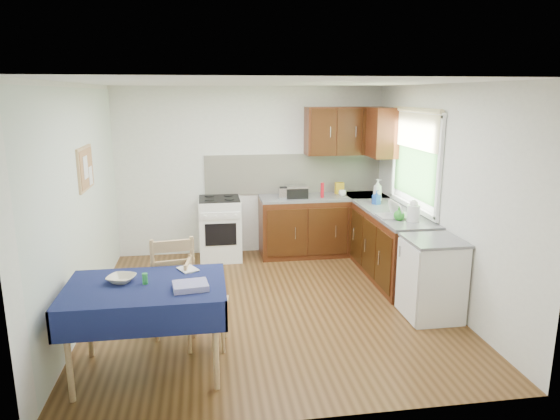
{
  "coord_description": "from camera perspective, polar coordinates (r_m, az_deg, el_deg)",
  "views": [
    {
      "loc": [
        -0.69,
        -5.32,
        2.39
      ],
      "look_at": [
        0.13,
        0.07,
        1.11
      ],
      "focal_mm": 32.0,
      "sensor_mm": 36.0,
      "label": 1
    }
  ],
  "objects": [
    {
      "name": "floor",
      "position": [
        5.88,
        -1.18,
        -10.83
      ],
      "size": [
        4.2,
        4.2,
        0.0
      ],
      "primitive_type": "plane",
      "color": "#472C13",
      "rests_on": "ground"
    },
    {
      "name": "ceiling",
      "position": [
        5.37,
        -1.31,
        14.34
      ],
      "size": [
        4.0,
        4.2,
        0.02
      ],
      "primitive_type": "cube",
      "color": "white",
      "rests_on": "wall_back"
    },
    {
      "name": "wall_back",
      "position": [
        7.54,
        -3.3,
        4.45
      ],
      "size": [
        4.0,
        0.02,
        2.5
      ],
      "primitive_type": "cube",
      "color": "white",
      "rests_on": "ground"
    },
    {
      "name": "wall_front",
      "position": [
        3.49,
        3.23,
        -5.93
      ],
      "size": [
        4.0,
        0.02,
        2.5
      ],
      "primitive_type": "cube",
      "color": "white",
      "rests_on": "ground"
    },
    {
      "name": "wall_left",
      "position": [
        5.6,
        -21.98,
        0.46
      ],
      "size": [
        0.02,
        4.2,
        2.5
      ],
      "primitive_type": "cube",
      "color": "silver",
      "rests_on": "ground"
    },
    {
      "name": "wall_right",
      "position": [
        6.07,
        17.84,
        1.71
      ],
      "size": [
        0.02,
        4.2,
        2.5
      ],
      "primitive_type": "cube",
      "color": "white",
      "rests_on": "ground"
    },
    {
      "name": "base_cabinets",
      "position": [
        7.16,
        8.32,
        -2.85
      ],
      "size": [
        1.9,
        2.3,
        0.86
      ],
      "color": "black",
      "rests_on": "ground"
    },
    {
      "name": "worktop_back",
      "position": [
        7.49,
        4.98,
        1.48
      ],
      "size": [
        1.9,
        0.6,
        0.04
      ],
      "primitive_type": "cube",
      "color": "slate",
      "rests_on": "base_cabinets"
    },
    {
      "name": "worktop_right",
      "position": [
        6.61,
        12.81,
        -0.37
      ],
      "size": [
        0.6,
        1.7,
        0.04
      ],
      "primitive_type": "cube",
      "color": "slate",
      "rests_on": "base_cabinets"
    },
    {
      "name": "worktop_corner",
      "position": [
        7.66,
        9.72,
        1.61
      ],
      "size": [
        0.6,
        0.6,
        0.04
      ],
      "primitive_type": "cube",
      "color": "slate",
      "rests_on": "base_cabinets"
    },
    {
      "name": "splashback",
      "position": [
        7.62,
        1.6,
        4.18
      ],
      "size": [
        2.7,
        0.02,
        0.6
      ],
      "primitive_type": "cube",
      "color": "#F2E7CD",
      "rests_on": "wall_back"
    },
    {
      "name": "upper_cabinets",
      "position": [
        7.48,
        8.72,
        8.88
      ],
      "size": [
        1.2,
        0.85,
        0.7
      ],
      "color": "black",
      "rests_on": "wall_back"
    },
    {
      "name": "stove",
      "position": [
        7.38,
        -6.87,
        -2.09
      ],
      "size": [
        0.6,
        0.61,
        0.92
      ],
      "color": "white",
      "rests_on": "ground"
    },
    {
      "name": "window",
      "position": [
        6.63,
        15.19,
        6.31
      ],
      "size": [
        0.04,
        1.48,
        1.26
      ],
      "color": "#285322",
      "rests_on": "wall_right"
    },
    {
      "name": "fridge",
      "position": [
        5.68,
        16.97,
        -7.49
      ],
      "size": [
        0.58,
        0.6,
        0.89
      ],
      "color": "white",
      "rests_on": "ground"
    },
    {
      "name": "corkboard",
      "position": [
        5.82,
        -21.34,
        4.46
      ],
      "size": [
        0.04,
        0.62,
        0.47
      ],
      "color": "tan",
      "rests_on": "wall_left"
    },
    {
      "name": "dining_table",
      "position": [
        4.45,
        -15.06,
        -9.52
      ],
      "size": [
        1.34,
        0.91,
        0.81
      ],
      "rotation": [
        0.0,
        0.0,
        -0.31
      ],
      "color": "#101A42",
      "rests_on": "ground"
    },
    {
      "name": "chair_far",
      "position": [
        5.15,
        -12.17,
        -8.02
      ],
      "size": [
        0.53,
        0.53,
        1.05
      ],
      "rotation": [
        0.0,
        0.0,
        3.29
      ],
      "color": "tan",
      "rests_on": "ground"
    },
    {
      "name": "chair_near",
      "position": [
        4.89,
        -8.87,
        -10.17
      ],
      "size": [
        0.43,
        0.43,
        0.88
      ],
      "rotation": [
        0.0,
        0.0,
        1.46
      ],
      "color": "tan",
      "rests_on": "ground"
    },
    {
      "name": "toaster",
      "position": [
        7.26,
        0.71,
        1.97
      ],
      "size": [
        0.23,
        0.14,
        0.18
      ],
      "rotation": [
        0.0,
        0.0,
        -0.1
      ],
      "color": "#BCBCC1",
      "rests_on": "worktop_back"
    },
    {
      "name": "sandwich_press",
      "position": [
        7.32,
        1.86,
        2.14
      ],
      "size": [
        0.31,
        0.27,
        0.18
      ],
      "rotation": [
        0.0,
        0.0,
        0.18
      ],
      "color": "black",
      "rests_on": "worktop_back"
    },
    {
      "name": "sauce_bottle",
      "position": [
        7.32,
        4.85,
        2.27
      ],
      "size": [
        0.05,
        0.05,
        0.22
      ],
      "primitive_type": "cylinder",
      "color": "red",
      "rests_on": "worktop_back"
    },
    {
      "name": "yellow_packet",
      "position": [
        7.66,
        6.81,
        2.51
      ],
      "size": [
        0.13,
        0.09,
        0.17
      ],
      "primitive_type": "cube",
      "rotation": [
        0.0,
        0.0,
        0.02
      ],
      "color": "gold",
      "rests_on": "worktop_back"
    },
    {
      "name": "dish_rack",
      "position": [
        6.34,
        13.02,
        -0.56
      ],
      "size": [
        0.42,
        0.32,
        0.2
      ],
      "rotation": [
        0.0,
        0.0,
        -0.26
      ],
      "color": "gray",
      "rests_on": "worktop_right"
    },
    {
      "name": "kettle",
      "position": [
        6.15,
        15.0,
        -0.19
      ],
      "size": [
        0.15,
        0.15,
        0.26
      ],
      "color": "white",
      "rests_on": "worktop_right"
    },
    {
      "name": "cup",
      "position": [
        7.47,
        7.15,
        1.92
      ],
      "size": [
        0.14,
        0.14,
        0.09
      ],
      "primitive_type": "imported",
      "rotation": [
        0.0,
        0.0,
        0.3
      ],
      "color": "white",
      "rests_on": "worktop_back"
    },
    {
      "name": "soap_bottle_a",
      "position": [
        7.11,
        11.07,
        2.17
      ],
      "size": [
        0.18,
        0.18,
        0.33
      ],
      "primitive_type": "imported",
      "rotation": [
        0.0,
        0.0,
        0.72
      ],
      "color": "white",
      "rests_on": "worktop_right"
    },
    {
      "name": "soap_bottle_b",
      "position": [
        6.99,
        10.97,
        1.43
      ],
      "size": [
        0.12,
        0.12,
        0.19
      ],
      "primitive_type": "imported",
      "rotation": [
        0.0,
        0.0,
        2.01
      ],
      "color": "#1E4FB2",
      "rests_on": "worktop_right"
    },
    {
      "name": "soap_bottle_c",
      "position": [
        6.16,
        13.48,
        -0.38
      ],
      "size": [
        0.19,
        0.19,
        0.17
      ],
      "primitive_type": "imported",
      "rotation": [
        0.0,
        0.0,
        3.92
      ],
      "color": "#2A9127",
      "rests_on": "worktop_right"
    },
    {
      "name": "plate_bowl",
      "position": [
        4.52,
        -17.68,
        -7.51
      ],
      "size": [
        0.29,
        0.29,
        0.06
      ],
      "primitive_type": "imported",
      "rotation": [
        0.0,
        0.0,
        -0.33
      ],
      "color": "beige",
      "rests_on": "dining_table"
    },
    {
      "name": "book",
      "position": [
        4.64,
        -11.3,
        -6.84
      ],
      "size": [
        0.22,
        0.24,
        0.01
      ],
      "primitive_type": "imported",
      "rotation": [
        0.0,
        0.0,
        0.48
      ],
      "color": "white",
      "rests_on": "dining_table"
    },
    {
      "name": "spice_jar",
      "position": [
        4.41,
        -15.17,
        -7.59
      ],
      "size": [
        0.05,
        0.05,
        0.09
      ],
      "primitive_type": "cylinder",
      "color": "#25893A",
      "rests_on": "dining_table"
    },
    {
      "name": "tea_towel",
      "position": [
        4.23,
        -10.2,
        -8.54
      ],
      "size": [
        0.31,
        0.26,
        0.05
      ],
      "primitive_type": "cube",
      "rotation": [
        0.0,
        0.0,
        0.13
      ],
      "color": "#2F2A9C",
      "rests_on": "dining_table"
    }
  ]
}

